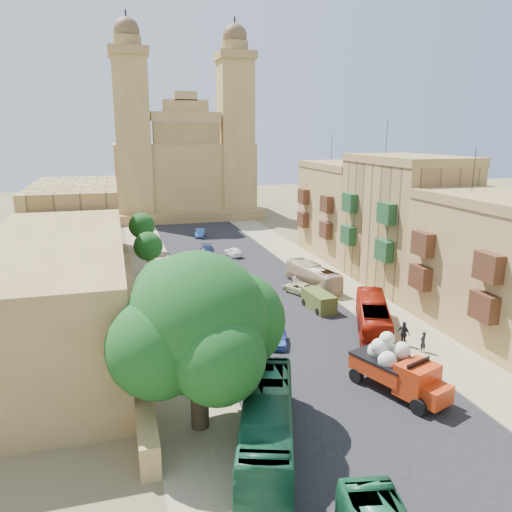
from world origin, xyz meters
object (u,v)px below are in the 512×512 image
car_cream (300,288)px  car_blue_a (278,338)px  street_tree_d (142,226)px  car_dkblue (207,252)px  red_truck (398,368)px  bus_red_east (373,317)px  street_tree_a (172,316)px  ficus_tree (199,327)px  bus_green_north (267,423)px  church (183,167)px  pedestrian_a (423,342)px  car_white_a (231,294)px  street_tree_c (148,246)px  olive_pickup (319,301)px  car_white_b (233,252)px  bus_cream_east (313,276)px  pedestrian_c (403,333)px  car_blue_b (200,233)px  street_tree_b (157,277)px

car_cream → car_blue_a: bearing=38.3°
street_tree_d → car_dkblue: bearing=-32.3°
red_truck → bus_red_east: (3.35, 9.32, -0.30)m
street_tree_a → street_tree_d: size_ratio=1.02×
ficus_tree → bus_red_east: 19.17m
car_cream → red_truck: bearing=62.8°
red_truck → bus_green_north: bearing=-160.9°
church → pedestrian_a: church is taller
ficus_tree → car_white_a: 22.72m
street_tree_c → bus_green_north: bearing=-84.3°
olive_pickup → pedestrian_a: (3.87, -10.84, 0.01)m
street_tree_c → car_white_a: (7.16, -10.93, -2.87)m
car_white_b → bus_cream_east: bearing=96.8°
church → olive_pickup: (4.39, -58.61, -8.71)m
bus_red_east → car_white_b: 29.05m
church → street_tree_a: (-10.00, -66.61, -5.80)m
street_tree_a → pedestrian_c: (17.50, -1.37, -2.74)m
bus_red_east → ficus_tree: bearing=55.8°
ficus_tree → red_truck: bearing=1.5°
car_white_a → ficus_tree: bearing=-124.9°
car_blue_b → pedestrian_a: 47.99m
church → car_cream: (4.36, -53.63, -8.94)m
car_blue_a → street_tree_c: bearing=128.8°
pedestrian_a → street_tree_b: bearing=-59.4°
street_tree_c → car_blue_b: (9.37, 20.32, -2.80)m
street_tree_a → car_white_a: size_ratio=1.66×
olive_pickup → street_tree_b: bearing=164.5°
bus_cream_east → pedestrian_a: bus_cream_east is taller
bus_green_north → pedestrian_a: bus_green_north is taller
street_tree_c → street_tree_d: 12.00m
street_tree_b → car_blue_b: size_ratio=1.28×
car_cream → car_white_b: 17.52m
church → car_blue_b: bearing=-91.6°
olive_pickup → car_blue_b: (-5.01, 36.32, -0.19)m
car_cream → church: bearing=-109.2°
street_tree_a → car_dkblue: street_tree_a is taller
street_tree_d → bus_cream_east: size_ratio=0.63×
street_tree_a → pedestrian_a: street_tree_a is taller
bus_cream_east → car_cream: bearing=29.4°
street_tree_b → car_white_b: size_ratio=1.33×
car_white_a → pedestrian_c: pedestrian_c is taller
church → street_tree_b: 55.88m
pedestrian_c → red_truck: bearing=-53.9°
olive_pickup → car_white_b: bearing=97.4°
ficus_tree → street_tree_c: bearing=91.1°
car_blue_b → pedestrian_a: (8.88, -47.16, 0.20)m
pedestrian_c → pedestrian_a: bearing=8.0°
church → pedestrian_c: (7.50, -67.98, -8.54)m
car_dkblue → bus_green_north: bearing=-85.9°
street_tree_c → bus_cream_east: 19.08m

